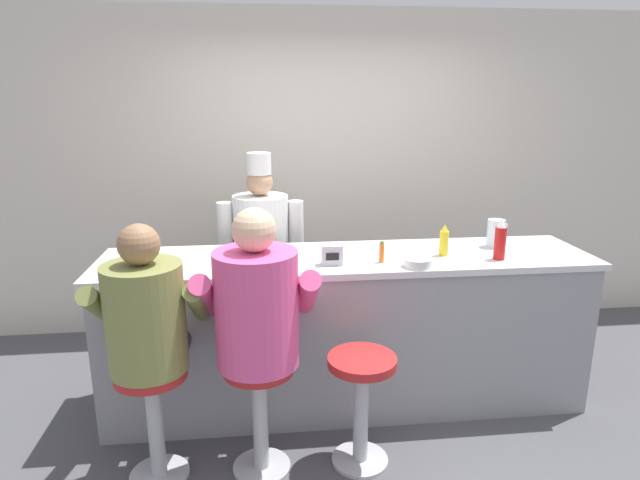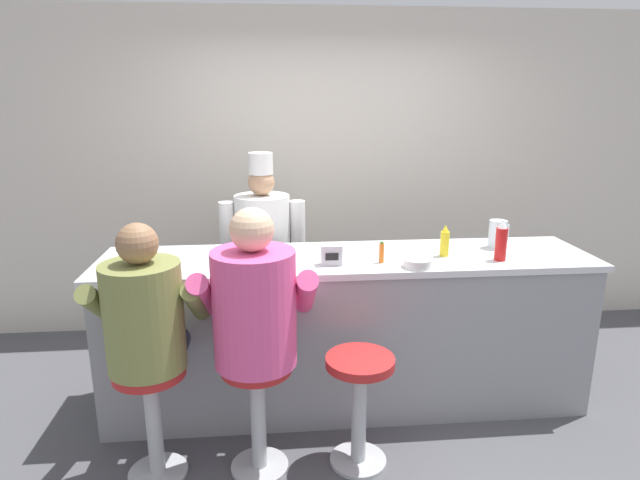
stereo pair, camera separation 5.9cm
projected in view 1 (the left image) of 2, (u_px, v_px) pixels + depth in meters
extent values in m
plane|color=#4C4C51|center=(354.00, 430.00, 3.31)|extent=(20.00, 20.00, 0.00)
cube|color=beige|center=(323.00, 175.00, 4.59)|extent=(10.00, 0.06, 2.70)
cube|color=gray|center=(346.00, 333.00, 3.53)|extent=(3.06, 0.68, 0.98)
cube|color=silver|center=(347.00, 259.00, 3.39)|extent=(3.12, 0.71, 0.04)
cylinder|color=red|center=(500.00, 243.00, 3.30)|extent=(0.07, 0.07, 0.20)
cone|color=white|center=(502.00, 223.00, 3.26)|extent=(0.06, 0.06, 0.06)
cylinder|color=yellow|center=(444.00, 243.00, 3.38)|extent=(0.06, 0.06, 0.16)
cone|color=yellow|center=(445.00, 228.00, 3.36)|extent=(0.05, 0.05, 0.05)
cylinder|color=orange|center=(382.00, 253.00, 3.24)|extent=(0.03, 0.03, 0.12)
cylinder|color=#287F2D|center=(382.00, 242.00, 3.23)|extent=(0.02, 0.02, 0.01)
cylinder|color=silver|center=(496.00, 233.00, 3.58)|extent=(0.12, 0.12, 0.19)
cube|color=silver|center=(506.00, 232.00, 3.58)|extent=(0.01, 0.01, 0.11)
cylinder|color=white|center=(138.00, 263.00, 3.21)|extent=(0.26, 0.26, 0.02)
ellipsoid|color=#E0BC60|center=(138.00, 259.00, 3.21)|extent=(0.12, 0.09, 0.03)
cylinder|color=white|center=(418.00, 262.00, 3.17)|extent=(0.17, 0.17, 0.05)
cylinder|color=white|center=(229.00, 258.00, 3.21)|extent=(0.09, 0.09, 0.08)
torus|color=white|center=(239.00, 257.00, 3.21)|extent=(0.06, 0.02, 0.06)
cube|color=silver|center=(332.00, 255.00, 3.20)|extent=(0.13, 0.07, 0.12)
cube|color=black|center=(333.00, 257.00, 3.16)|extent=(0.08, 0.01, 0.04)
cylinder|color=#B2B5BA|center=(160.00, 474.00, 2.91)|extent=(0.32, 0.32, 0.02)
cylinder|color=#B2B5BA|center=(155.00, 424.00, 2.83)|extent=(0.08, 0.08, 0.61)
cylinder|color=red|center=(151.00, 373.00, 2.75)|extent=(0.38, 0.38, 0.05)
cylinder|color=#33384C|center=(138.00, 349.00, 2.92)|extent=(0.15, 0.40, 0.15)
cylinder|color=#33384C|center=(175.00, 348.00, 2.94)|extent=(0.15, 0.40, 0.15)
cylinder|color=olive|center=(146.00, 318.00, 2.67)|extent=(0.40, 0.40, 0.56)
cylinder|color=olive|center=(100.00, 306.00, 2.74)|extent=(0.10, 0.43, 0.34)
cylinder|color=olive|center=(198.00, 302.00, 2.80)|extent=(0.10, 0.43, 0.34)
sphere|color=#8C6647|center=(139.00, 244.00, 2.57)|extent=(0.20, 0.20, 0.20)
cylinder|color=#B2B5BA|center=(262.00, 467.00, 2.97)|extent=(0.32, 0.32, 0.02)
cylinder|color=#B2B5BA|center=(260.00, 417.00, 2.89)|extent=(0.08, 0.08, 0.61)
cylinder|color=red|center=(259.00, 367.00, 2.81)|extent=(0.38, 0.38, 0.05)
cylinder|color=#33384C|center=(239.00, 343.00, 2.99)|extent=(0.16, 0.43, 0.16)
cylinder|color=#33384C|center=(277.00, 341.00, 3.02)|extent=(0.16, 0.43, 0.16)
cylinder|color=#E54C8C|center=(257.00, 309.00, 2.72)|extent=(0.43, 0.43, 0.61)
cylinder|color=#E54C8C|center=(205.00, 297.00, 2.80)|extent=(0.11, 0.46, 0.37)
cylinder|color=#E54C8C|center=(307.00, 293.00, 2.86)|extent=(0.11, 0.46, 0.37)
sphere|color=#DBB28E|center=(254.00, 230.00, 2.62)|extent=(0.22, 0.22, 0.22)
cylinder|color=#B2B5BA|center=(360.00, 459.00, 3.03)|extent=(0.32, 0.32, 0.02)
cylinder|color=#B2B5BA|center=(361.00, 411.00, 2.95)|extent=(0.08, 0.08, 0.61)
cylinder|color=red|center=(362.00, 361.00, 2.87)|extent=(0.38, 0.38, 0.05)
cube|color=#232328|center=(263.00, 315.00, 4.11)|extent=(0.31, 0.17, 0.75)
cube|color=white|center=(263.00, 299.00, 4.02)|extent=(0.28, 0.02, 0.45)
cylinder|color=white|center=(261.00, 233.00, 3.94)|extent=(0.40, 0.40, 0.56)
sphere|color=tan|center=(260.00, 182.00, 3.84)|extent=(0.19, 0.19, 0.19)
cylinder|color=white|center=(259.00, 164.00, 3.80)|extent=(0.17, 0.17, 0.15)
cylinder|color=white|center=(226.00, 234.00, 3.91)|extent=(0.11, 0.11, 0.48)
cylinder|color=white|center=(296.00, 232.00, 3.97)|extent=(0.11, 0.11, 0.48)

